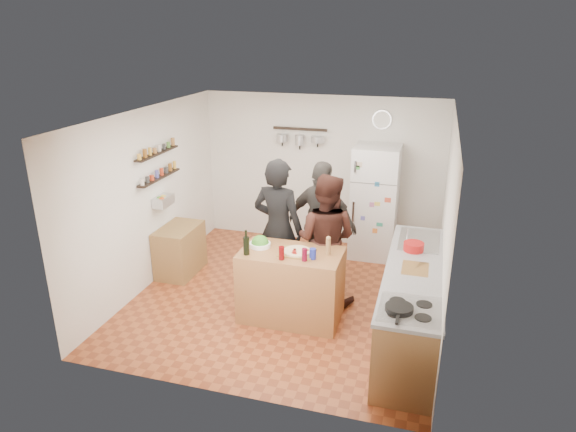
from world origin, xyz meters
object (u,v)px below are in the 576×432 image
(pepper_mill, at_px, (328,247))
(red_bowl, at_px, (414,247))
(fridge, at_px, (375,202))
(salt_canister, at_px, (313,254))
(counter_run, at_px, (412,304))
(wall_clock, at_px, (382,120))
(prep_island, at_px, (291,285))
(person_center, at_px, (325,239))
(person_back, at_px, (322,224))
(salad_bowl, at_px, (260,245))
(wine_bottle, at_px, (246,246))
(side_table, at_px, (180,250))
(person_left, at_px, (278,229))
(skillet, at_px, (399,308))

(pepper_mill, height_order, red_bowl, pepper_mill)
(fridge, bearing_deg, salt_canister, -100.52)
(salt_canister, distance_m, counter_run, 1.30)
(wall_clock, bearing_deg, prep_island, -106.02)
(person_center, relative_size, person_back, 0.98)
(prep_island, height_order, salad_bowl, salad_bowl)
(prep_island, xyz_separation_m, wine_bottle, (-0.50, -0.22, 0.57))
(wine_bottle, xyz_separation_m, counter_run, (1.99, 0.16, -0.57))
(side_table, bearing_deg, person_left, -8.19)
(person_back, bearing_deg, skillet, 136.47)
(pepper_mill, bearing_deg, person_center, 105.90)
(prep_island, relative_size, wine_bottle, 5.56)
(fridge, height_order, side_table, fridge)
(salt_canister, height_order, person_center, person_center)
(wine_bottle, height_order, red_bowl, wine_bottle)
(pepper_mill, xyz_separation_m, red_bowl, (0.99, 0.39, -0.03))
(salad_bowl, relative_size, counter_run, 0.10)
(person_center, height_order, side_table, person_center)
(wine_bottle, relative_size, person_left, 0.12)
(pepper_mill, height_order, counter_run, pepper_mill)
(salad_bowl, distance_m, fridge, 2.48)
(counter_run, relative_size, skillet, 9.62)
(person_left, xyz_separation_m, red_bowl, (1.77, -0.10, 0.00))
(prep_island, height_order, side_table, prep_island)
(salad_bowl, height_order, skillet, skillet)
(counter_run, bearing_deg, wine_bottle, -175.39)
(person_center, xyz_separation_m, side_table, (-2.25, 0.20, -0.52))
(fridge, bearing_deg, counter_run, -71.94)
(skillet, xyz_separation_m, red_bowl, (0.05, 1.50, 0.03))
(counter_run, distance_m, skillet, 1.13)
(person_left, bearing_deg, counter_run, 170.57)
(wine_bottle, bearing_deg, fridge, 63.29)
(wine_bottle, xyz_separation_m, pepper_mill, (0.95, 0.27, -0.02))
(wall_clock, bearing_deg, person_center, -102.35)
(prep_island, height_order, wall_clock, wall_clock)
(fridge, height_order, wall_clock, wall_clock)
(skillet, distance_m, red_bowl, 1.51)
(pepper_mill, distance_m, salt_canister, 0.23)
(person_center, distance_m, wall_clock, 2.40)
(person_center, xyz_separation_m, red_bowl, (1.14, -0.14, 0.09))
(person_left, relative_size, skillet, 7.09)
(pepper_mill, bearing_deg, person_back, 106.63)
(red_bowl, height_order, wall_clock, wall_clock)
(person_center, relative_size, red_bowl, 7.12)
(salt_canister, bearing_deg, counter_run, 2.91)
(prep_island, xyz_separation_m, salt_canister, (0.30, -0.12, 0.52))
(skillet, bearing_deg, pepper_mill, 130.05)
(wine_bottle, distance_m, person_center, 1.14)
(salad_bowl, distance_m, person_back, 1.17)
(pepper_mill, height_order, person_back, person_back)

